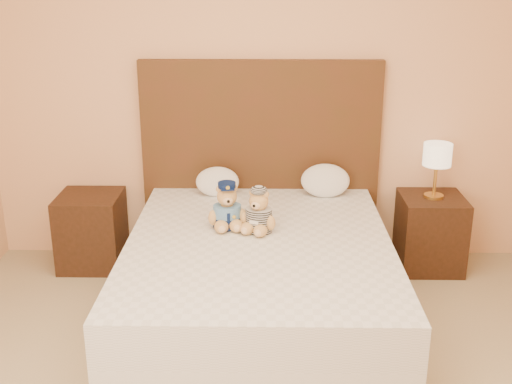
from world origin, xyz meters
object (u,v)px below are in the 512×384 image
(pillow_right, at_px, (325,179))
(pillow_left, at_px, (217,180))
(bed, at_px, (259,281))
(teddy_prisoner, at_px, (259,210))
(lamp, at_px, (437,157))
(nightstand_left, at_px, (92,230))
(teddy_police, at_px, (227,205))
(nightstand_right, at_px, (430,232))

(pillow_right, bearing_deg, pillow_left, 180.00)
(pillow_right, bearing_deg, bed, -119.48)
(teddy_prisoner, distance_m, pillow_right, 0.83)
(lamp, distance_m, teddy_prisoner, 1.42)
(nightstand_left, height_order, lamp, lamp)
(nightstand_left, height_order, teddy_police, teddy_police)
(nightstand_left, distance_m, lamp, 2.56)
(nightstand_right, relative_size, pillow_left, 1.76)
(nightstand_left, relative_size, nightstand_right, 1.00)
(bed, relative_size, nightstand_left, 3.64)
(lamp, relative_size, pillow_right, 1.14)
(nightstand_right, xyz_separation_m, teddy_prisoner, (-1.25, -0.65, 0.41))
(bed, height_order, nightstand_right, same)
(lamp, height_order, pillow_left, lamp)
(teddy_police, height_order, teddy_prisoner, teddy_police)
(nightstand_left, bearing_deg, teddy_prisoner, -27.66)
(nightstand_left, distance_m, nightstand_right, 2.50)
(teddy_prisoner, bearing_deg, nightstand_right, 49.90)
(nightstand_left, xyz_separation_m, teddy_police, (1.05, -0.60, 0.42))
(bed, relative_size, pillow_left, 6.39)
(nightstand_right, distance_m, teddy_prisoner, 1.47)
(nightstand_left, height_order, pillow_right, pillow_right)
(lamp, bearing_deg, teddy_police, -157.73)
(teddy_prisoner, relative_size, pillow_left, 0.88)
(pillow_right, bearing_deg, teddy_police, -137.10)
(bed, height_order, pillow_left, pillow_left)
(nightstand_left, distance_m, teddy_prisoner, 1.47)
(nightstand_right, xyz_separation_m, lamp, (-0.00, 0.00, 0.57))
(nightstand_right, bearing_deg, pillow_right, 177.80)
(bed, xyz_separation_m, nightstand_left, (-1.25, 0.80, -0.00))
(teddy_prisoner, bearing_deg, nightstand_left, 174.73)
(nightstand_right, xyz_separation_m, pillow_left, (-1.56, 0.03, 0.39))
(nightstand_left, relative_size, pillow_right, 1.56)
(nightstand_right, relative_size, pillow_right, 1.56)
(lamp, bearing_deg, pillow_right, 177.80)
(bed, relative_size, nightstand_right, 3.64)
(nightstand_left, bearing_deg, nightstand_right, 0.00)
(nightstand_left, bearing_deg, teddy_police, -29.64)
(bed, height_order, teddy_police, teddy_police)
(bed, height_order, pillow_right, pillow_right)
(bed, relative_size, pillow_right, 5.68)
(nightstand_left, height_order, pillow_left, pillow_left)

